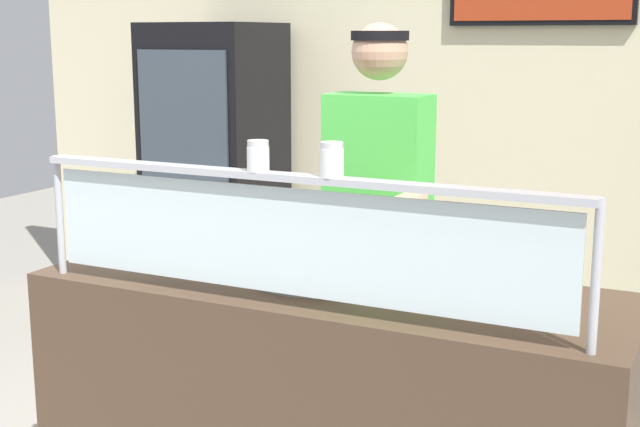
{
  "coord_description": "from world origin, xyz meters",
  "views": [
    {
      "loc": [
        2.08,
        -2.05,
        1.71
      ],
      "look_at": [
        0.89,
        0.36,
        1.16
      ],
      "focal_mm": 49.21,
      "sensor_mm": 36.0,
      "label": 1
    }
  ],
  "objects_px": {
    "pepper_flake_shaker": "(332,162)",
    "worker_figure": "(378,224)",
    "drink_fridge": "(216,181)",
    "pizza_server": "(327,268)",
    "parmesan_shaker": "(258,158)",
    "pizza_tray": "(321,272)"
  },
  "relations": [
    {
      "from": "parmesan_shaker",
      "to": "worker_figure",
      "type": "distance_m",
      "value": 0.99
    },
    {
      "from": "pepper_flake_shaker",
      "to": "worker_figure",
      "type": "xyz_separation_m",
      "value": [
        -0.24,
        0.91,
        -0.37
      ]
    },
    {
      "from": "pizza_server",
      "to": "worker_figure",
      "type": "bearing_deg",
      "value": 80.99
    },
    {
      "from": "pepper_flake_shaker",
      "to": "drink_fridge",
      "type": "bearing_deg",
      "value": 129.84
    },
    {
      "from": "drink_fridge",
      "to": "pizza_server",
      "type": "bearing_deg",
      "value": -48.35
    },
    {
      "from": "pizza_server",
      "to": "pepper_flake_shaker",
      "type": "distance_m",
      "value": 0.53
    },
    {
      "from": "parmesan_shaker",
      "to": "pepper_flake_shaker",
      "type": "bearing_deg",
      "value": -0.0
    },
    {
      "from": "parmesan_shaker",
      "to": "drink_fridge",
      "type": "bearing_deg",
      "value": 125.87
    },
    {
      "from": "pizza_server",
      "to": "pepper_flake_shaker",
      "type": "relative_size",
      "value": 2.93
    },
    {
      "from": "pizza_tray",
      "to": "drink_fridge",
      "type": "distance_m",
      "value": 2.31
    },
    {
      "from": "pizza_tray",
      "to": "pepper_flake_shaker",
      "type": "relative_size",
      "value": 5.1
    },
    {
      "from": "pizza_tray",
      "to": "drink_fridge",
      "type": "height_order",
      "value": "drink_fridge"
    },
    {
      "from": "pepper_flake_shaker",
      "to": "worker_figure",
      "type": "relative_size",
      "value": 0.05
    },
    {
      "from": "pizza_tray",
      "to": "parmesan_shaker",
      "type": "relative_size",
      "value": 5.53
    },
    {
      "from": "pizza_server",
      "to": "drink_fridge",
      "type": "height_order",
      "value": "drink_fridge"
    },
    {
      "from": "pizza_tray",
      "to": "pepper_flake_shaker",
      "type": "distance_m",
      "value": 0.56
    },
    {
      "from": "pizza_tray",
      "to": "parmesan_shaker",
      "type": "bearing_deg",
      "value": -96.05
    },
    {
      "from": "pizza_server",
      "to": "drink_fridge",
      "type": "bearing_deg",
      "value": 115.4
    },
    {
      "from": "pizza_tray",
      "to": "parmesan_shaker",
      "type": "height_order",
      "value": "parmesan_shaker"
    },
    {
      "from": "parmesan_shaker",
      "to": "worker_figure",
      "type": "relative_size",
      "value": 0.05
    },
    {
      "from": "pepper_flake_shaker",
      "to": "pizza_tray",
      "type": "bearing_deg",
      "value": 120.38
    },
    {
      "from": "pizza_tray",
      "to": "pizza_server",
      "type": "relative_size",
      "value": 1.74
    }
  ]
}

